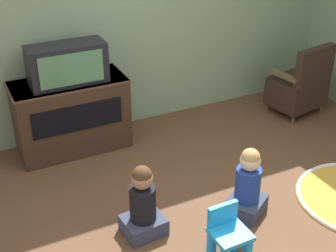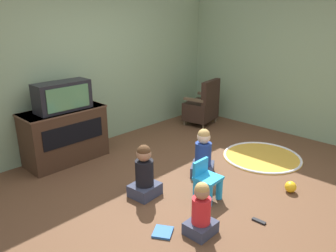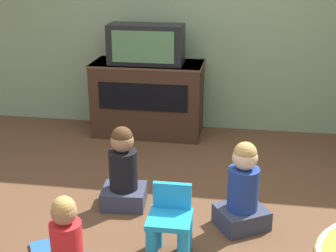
{
  "view_description": "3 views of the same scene",
  "coord_description": "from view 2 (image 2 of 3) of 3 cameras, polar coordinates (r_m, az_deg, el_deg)",
  "views": [
    {
      "loc": [
        -1.78,
        -2.61,
        2.71
      ],
      "look_at": [
        -0.28,
        0.44,
        0.84
      ],
      "focal_mm": 50.0,
      "sensor_mm": 36.0,
      "label": 1
    },
    {
      "loc": [
        -2.96,
        -2.42,
        2.11
      ],
      "look_at": [
        -0.15,
        0.28,
        0.77
      ],
      "focal_mm": 35.0,
      "sensor_mm": 36.0,
      "label": 2
    },
    {
      "loc": [
        0.25,
        -2.97,
        1.88
      ],
      "look_at": [
        -0.28,
        0.32,
        0.65
      ],
      "focal_mm": 50.0,
      "sensor_mm": 36.0,
      "label": 3
    }
  ],
  "objects": [
    {
      "name": "ground_plane",
      "position": [
        4.37,
        4.06,
        -9.9
      ],
      "size": [
        30.0,
        30.0,
        0.0
      ],
      "primitive_type": "plane",
      "color": "brown"
    },
    {
      "name": "wall_back",
      "position": [
        5.47,
        -14.32,
        10.4
      ],
      "size": [
        5.8,
        0.12,
        2.69
      ],
      "color": "gray",
      "rests_on": "ground_plane"
    },
    {
      "name": "wall_right",
      "position": [
        6.1,
        24.4,
        10.16
      ],
      "size": [
        0.12,
        5.23,
        2.69
      ],
      "color": "gray",
      "rests_on": "ground_plane"
    },
    {
      "name": "tv_cabinet",
      "position": [
        5.08,
        -17.52,
        -1.43
      ],
      "size": [
        1.19,
        0.55,
        0.8
      ],
      "color": "#382316",
      "rests_on": "ground_plane"
    },
    {
      "name": "television",
      "position": [
        4.86,
        -17.87,
        4.95
      ],
      "size": [
        0.78,
        0.33,
        0.41
      ],
      "color": "black",
      "rests_on": "tv_cabinet"
    },
    {
      "name": "black_armchair",
      "position": [
        6.52,
        6.01,
        3.35
      ],
      "size": [
        0.69,
        0.61,
        0.9
      ],
      "rotation": [
        0.0,
        0.0,
        3.31
      ],
      "color": "brown",
      "rests_on": "ground_plane"
    },
    {
      "name": "yellow_kid_chair",
      "position": [
        3.96,
        6.79,
        -9.79
      ],
      "size": [
        0.29,
        0.28,
        0.47
      ],
      "rotation": [
        0.0,
        0.0,
        0.01
      ],
      "color": "#1E99DB",
      "rests_on": "ground_plane"
    },
    {
      "name": "play_mat",
      "position": [
        5.29,
        16.06,
        -5.17
      ],
      "size": [
        1.19,
        1.19,
        0.04
      ],
      "color": "gold",
      "rests_on": "ground_plane"
    },
    {
      "name": "child_watching_left",
      "position": [
        4.48,
        6.13,
        -5.07
      ],
      "size": [
        0.44,
        0.43,
        0.66
      ],
      "rotation": [
        0.0,
        0.0,
        0.55
      ],
      "color": "#33384C",
      "rests_on": "ground_plane"
    },
    {
      "name": "child_watching_center",
      "position": [
        3.37,
        5.79,
        -14.65
      ],
      "size": [
        0.29,
        0.26,
        0.57
      ],
      "rotation": [
        0.0,
        0.0,
        0.01
      ],
      "color": "#33384C",
      "rests_on": "ground_plane"
    },
    {
      "name": "child_watching_right",
      "position": [
        3.97,
        -4.12,
        -8.35
      ],
      "size": [
        0.36,
        0.32,
        0.66
      ],
      "rotation": [
        0.0,
        0.0,
        0.08
      ],
      "color": "#33384C",
      "rests_on": "ground_plane"
    },
    {
      "name": "toy_ball",
      "position": [
        4.4,
        20.57,
        -9.89
      ],
      "size": [
        0.14,
        0.14,
        0.14
      ],
      "color": "yellow",
      "rests_on": "ground_plane"
    },
    {
      "name": "book",
      "position": [
        3.49,
        -0.91,
        -18.0
      ],
      "size": [
        0.27,
        0.26,
        0.02
      ],
      "rotation": [
        0.0,
        0.0,
        0.54
      ],
      "color": "#235699",
      "rests_on": "ground_plane"
    },
    {
      "name": "remote_control",
      "position": [
        3.77,
        15.54,
        -15.66
      ],
      "size": [
        0.05,
        0.15,
        0.02
      ],
      "rotation": [
        0.0,
        0.0,
        1.62
      ],
      "color": "black",
      "rests_on": "ground_plane"
    }
  ]
}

